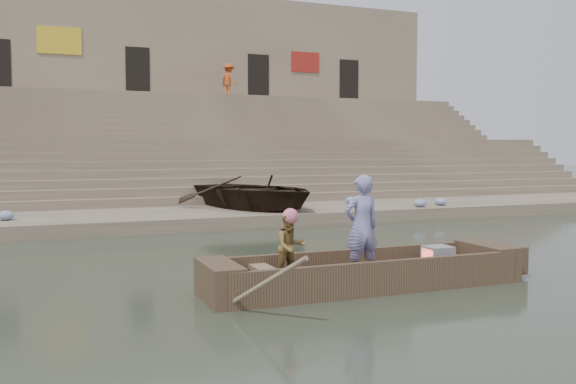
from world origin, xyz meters
TOP-DOWN VIEW (x-y plane):
  - ground at (0.00, 0.00)m, footprint 120.00×120.00m
  - lower_landing at (0.00, 8.00)m, footprint 32.00×4.00m
  - mid_landing at (0.00, 15.50)m, footprint 32.00×3.00m
  - upper_landing at (0.00, 22.50)m, footprint 32.00×3.00m
  - ghat_steps at (0.00, 17.19)m, footprint 32.00×11.00m
  - building_wall at (0.00, 26.50)m, footprint 32.00×5.07m
  - main_rowboat at (-2.08, -1.78)m, footprint 5.00×1.30m
  - rowboat_trim at (-1.87, -1.79)m, footprint 6.04×2.63m
  - standing_man at (-2.26, -1.97)m, footprint 0.63×0.42m
  - rowing_man at (-3.43, -1.74)m, footprint 0.57×0.46m
  - television at (-0.62, -1.78)m, footprint 0.46×0.42m
  - beached_rowboat at (-0.61, 8.26)m, footprint 5.26×6.21m
  - pedestrian at (2.58, 21.93)m, footprint 1.02×1.32m
  - cloth_bundles at (1.34, 7.38)m, footprint 14.15×2.26m

SIDE VIEW (x-z plane):
  - ground at x=0.00m, z-range 0.00..0.00m
  - main_rowboat at x=-2.08m, z-range 0.00..0.22m
  - lower_landing at x=0.00m, z-range 0.00..0.40m
  - rowboat_trim at x=-1.87m, z-range -0.58..1.19m
  - television at x=-0.62m, z-range 0.22..0.62m
  - cloth_bundles at x=1.34m, z-range 0.40..0.66m
  - rowing_man at x=-3.43m, z-range 0.22..1.33m
  - beached_rowboat at x=-0.61m, z-range 0.40..1.50m
  - standing_man at x=-2.26m, z-range 0.22..1.93m
  - mid_landing at x=0.00m, z-range 0.00..2.80m
  - ghat_steps at x=0.00m, z-range -0.80..4.40m
  - upper_landing at x=0.00m, z-range 0.00..5.20m
  - building_wall at x=0.00m, z-range 0.00..11.20m
  - pedestrian at x=2.58m, z-range 5.20..7.00m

